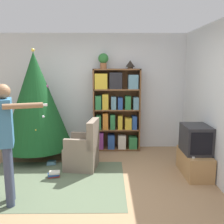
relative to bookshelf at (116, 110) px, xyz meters
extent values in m
plane|color=#9E7A56|center=(-0.47, -1.95, -0.91)|extent=(14.00, 14.00, 0.00)
cube|color=silver|center=(-0.47, 0.24, 0.39)|extent=(8.00, 0.10, 2.60)
cube|color=#56664C|center=(-1.09, -1.67, -0.90)|extent=(2.37, 1.76, 0.01)
cube|color=brown|center=(-0.48, 0.01, 0.01)|extent=(0.03, 0.32, 1.83)
cube|color=brown|center=(0.52, 0.01, 0.01)|extent=(0.03, 0.32, 1.83)
cube|color=brown|center=(0.02, 0.01, 0.90)|extent=(1.04, 0.32, 0.03)
cube|color=brown|center=(0.02, 0.16, 0.01)|extent=(1.04, 0.01, 1.83)
cube|color=brown|center=(0.02, 0.01, -0.88)|extent=(1.01, 0.32, 0.03)
cube|color=#843889|center=(-0.37, -0.02, -0.68)|extent=(0.18, 0.25, 0.37)
cube|color=#284C93|center=(-0.10, 0.00, -0.71)|extent=(0.15, 0.29, 0.31)
cube|color=beige|center=(0.14, -0.03, -0.71)|extent=(0.17, 0.24, 0.30)
cube|color=#2D7A42|center=(0.39, -0.02, -0.73)|extent=(0.18, 0.26, 0.26)
cube|color=brown|center=(0.02, 0.01, -0.43)|extent=(1.01, 0.32, 0.03)
cube|color=#2D7A42|center=(-0.38, -0.03, -0.26)|extent=(0.10, 0.23, 0.31)
cube|color=orange|center=(-0.23, 0.00, -0.23)|extent=(0.12, 0.30, 0.36)
cube|color=#2D7A42|center=(-0.07, -0.03, -0.25)|extent=(0.10, 0.23, 0.33)
cube|color=gold|center=(0.10, -0.02, -0.26)|extent=(0.10, 0.26, 0.30)
cube|color=gold|center=(0.28, -0.02, -0.29)|extent=(0.15, 0.25, 0.25)
cube|color=#284C93|center=(0.41, -0.02, -0.27)|extent=(0.10, 0.26, 0.29)
cube|color=brown|center=(0.02, 0.01, 0.02)|extent=(1.01, 0.32, 0.03)
cube|color=#2D7A42|center=(-0.38, 0.00, 0.19)|extent=(0.13, 0.30, 0.30)
cube|color=gold|center=(-0.23, -0.01, 0.20)|extent=(0.13, 0.28, 0.33)
cube|color=#5B899E|center=(-0.05, -0.01, 0.18)|extent=(0.11, 0.28, 0.28)
cube|color=#284C93|center=(0.10, -0.01, 0.17)|extent=(0.10, 0.27, 0.26)
cube|color=#2D7A42|center=(0.26, -0.02, 0.18)|extent=(0.12, 0.25, 0.29)
cube|color=#5B899E|center=(0.44, -0.03, 0.17)|extent=(0.12, 0.23, 0.27)
cube|color=brown|center=(0.02, 0.01, 0.47)|extent=(1.01, 0.32, 0.03)
cube|color=gold|center=(-0.32, -0.03, 0.65)|extent=(0.27, 0.23, 0.33)
cube|color=#232328|center=(0.00, -0.03, 0.66)|extent=(0.27, 0.23, 0.35)
cube|color=#5B899E|center=(0.37, 0.00, 0.64)|extent=(0.21, 0.30, 0.31)
cube|color=tan|center=(1.34, -1.36, -0.71)|extent=(0.41, 0.83, 0.40)
cube|color=#28282D|center=(1.34, -1.36, -0.26)|extent=(0.43, 0.55, 0.48)
cube|color=black|center=(1.34, -1.64, -0.26)|extent=(0.35, 0.01, 0.37)
cube|color=white|center=(1.22, -1.61, -0.49)|extent=(0.04, 0.12, 0.02)
cylinder|color=#4C3323|center=(-1.65, -0.42, -0.86)|extent=(0.36, 0.36, 0.10)
cylinder|color=brown|center=(-1.65, -0.42, -0.75)|extent=(0.08, 0.08, 0.12)
cone|color=#14471E|center=(-1.65, -0.42, 0.28)|extent=(1.43, 1.43, 1.94)
sphere|color=silver|center=(-1.56, -0.28, 0.76)|extent=(0.04, 0.04, 0.04)
sphere|color=gold|center=(-1.19, -0.15, -0.26)|extent=(0.05, 0.05, 0.05)
sphere|color=silver|center=(-2.04, -0.18, -0.08)|extent=(0.06, 0.06, 0.06)
sphere|color=red|center=(-1.74, 0.10, -0.27)|extent=(0.07, 0.07, 0.07)
sphere|color=#335BB2|center=(-1.96, -0.63, 0.19)|extent=(0.07, 0.07, 0.07)
sphere|color=gold|center=(-2.05, -0.54, 0.05)|extent=(0.04, 0.04, 0.04)
sphere|color=gold|center=(-1.53, -0.92, -0.21)|extent=(0.05, 0.05, 0.05)
sphere|color=#B74C93|center=(-1.41, -0.43, 0.57)|extent=(0.07, 0.07, 0.07)
sphere|color=red|center=(-1.63, 0.08, -0.18)|extent=(0.06, 0.06, 0.06)
sphere|color=silver|center=(-1.41, -0.79, 0.02)|extent=(0.06, 0.06, 0.06)
sphere|color=#E5CC4C|center=(-1.65, -0.42, 1.29)|extent=(0.07, 0.07, 0.07)
cube|color=#7A6B5B|center=(-0.67, -1.06, -0.70)|extent=(0.64, 0.64, 0.42)
cube|color=#7A6B5B|center=(-0.44, -1.09, -0.24)|extent=(0.20, 0.57, 0.50)
cube|color=#7A6B5B|center=(-0.63, -0.82, -0.39)|extent=(0.51, 0.15, 0.20)
cube|color=#7A6B5B|center=(-0.70, -1.29, -0.39)|extent=(0.51, 0.15, 0.20)
cylinder|color=#38425B|center=(-1.54, -2.19, -0.49)|extent=(0.11, 0.11, 0.83)
cylinder|color=#38425B|center=(-1.48, -2.36, -0.49)|extent=(0.11, 0.11, 0.83)
cube|color=teal|center=(-1.51, -2.28, 0.24)|extent=(0.27, 0.36, 0.63)
cylinder|color=#8C6647|center=(-1.57, -2.09, 0.21)|extent=(0.07, 0.07, 0.50)
cylinder|color=#8C6647|center=(-1.22, -2.40, 0.48)|extent=(0.48, 0.21, 0.07)
cube|color=white|center=(-0.99, -2.32, 0.48)|extent=(0.12, 0.07, 0.03)
sphere|color=#8C6647|center=(-1.51, -2.28, 0.65)|extent=(0.19, 0.19, 0.19)
cylinder|color=#935B38|center=(-0.27, 0.01, 0.98)|extent=(0.14, 0.14, 0.12)
sphere|color=#2D7033|center=(-0.27, 0.01, 1.14)|extent=(0.22, 0.22, 0.22)
cylinder|color=#473828|center=(0.31, 0.01, 0.94)|extent=(0.12, 0.12, 0.04)
cone|color=black|center=(0.31, 0.01, 1.03)|extent=(0.20, 0.20, 0.14)
cube|color=#5B899E|center=(-1.27, -0.88, -0.89)|extent=(0.20, 0.18, 0.03)
cube|color=#5B899E|center=(-1.27, -0.86, -0.86)|extent=(0.15, 0.15, 0.03)
cube|color=#B22D28|center=(-1.10, -1.45, -0.89)|extent=(0.21, 0.15, 0.03)
cube|color=#284C93|center=(-1.10, -1.47, -0.86)|extent=(0.21, 0.17, 0.04)
cube|color=beige|center=(-1.09, -1.45, -0.83)|extent=(0.20, 0.17, 0.03)
camera|label=1|loc=(-0.14, -5.48, 0.96)|focal=40.00mm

